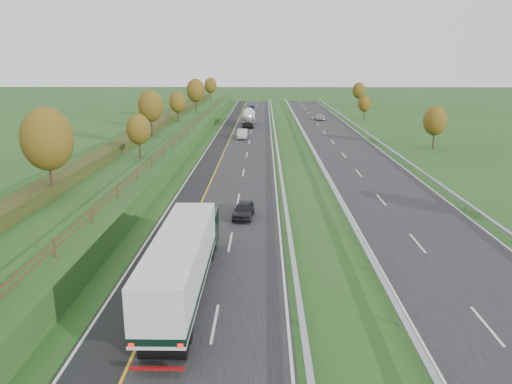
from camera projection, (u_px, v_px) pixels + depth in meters
ground at (295, 161)px, 68.27m from camera, size 400.00×400.00×0.00m
near_carriageway at (239, 154)px, 73.23m from camera, size 10.50×200.00×0.04m
far_carriageway at (351, 154)px, 72.96m from camera, size 10.50×200.00×0.04m
hard_shoulder at (213, 154)px, 73.29m from camera, size 3.00×200.00×0.04m
lane_markings at (282, 154)px, 73.00m from camera, size 26.75×200.00×0.01m
embankment_left at (150, 147)px, 73.19m from camera, size 12.00×200.00×2.00m
hedge_left at (136, 136)px, 72.83m from camera, size 2.20×180.00×1.10m
fence_left at (180, 136)px, 72.28m from camera, size 0.12×189.06×1.20m
median_barrier_near at (277, 150)px, 72.98m from camera, size 0.32×200.00×0.71m
median_barrier_far at (312, 150)px, 72.90m from camera, size 0.32×200.00×0.71m
outer_barrier_far at (391, 150)px, 72.71m from camera, size 0.32×200.00×0.71m
trees_left at (145, 112)px, 68.56m from camera, size 6.64×164.30×7.66m
trees_far at (394, 107)px, 99.91m from camera, size 8.45×118.60×7.12m
box_lorry at (183, 259)px, 28.25m from camera, size 2.58×16.28×4.06m
road_tanker at (249, 117)px, 104.69m from camera, size 2.40×11.22×3.46m
car_dark_near at (244, 210)px, 43.09m from camera, size 2.01×4.22×1.39m
car_silver_mid at (242, 134)px, 87.30m from camera, size 1.72×4.89×1.61m
car_small_far at (251, 108)px, 134.99m from camera, size 2.29×5.06×1.44m
car_oncoming at (319, 117)px, 115.18m from camera, size 2.25×4.72×1.30m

